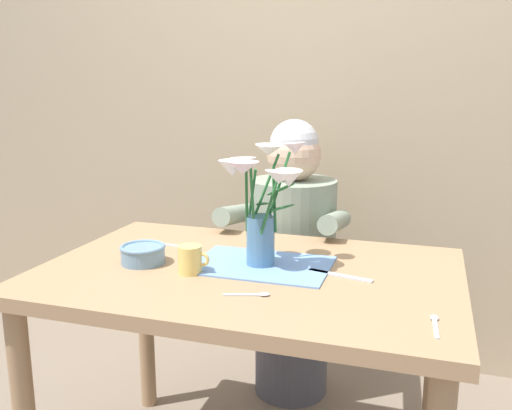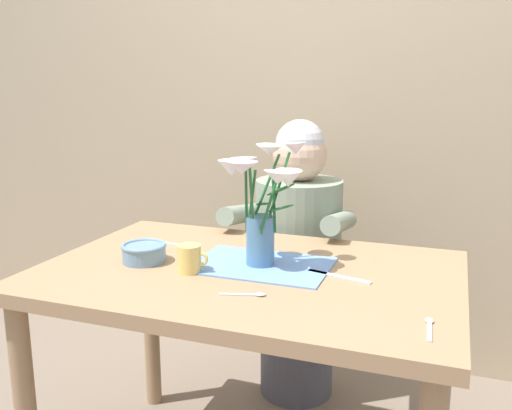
{
  "view_description": "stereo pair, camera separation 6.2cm",
  "coord_description": "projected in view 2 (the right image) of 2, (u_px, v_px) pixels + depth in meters",
  "views": [
    {
      "loc": [
        0.48,
        -1.44,
        1.26
      ],
      "look_at": [
        0.01,
        0.05,
        0.92
      ],
      "focal_mm": 38.65,
      "sensor_mm": 36.0,
      "label": 1
    },
    {
      "loc": [
        0.54,
        -1.42,
        1.26
      ],
      "look_at": [
        0.01,
        0.05,
        0.92
      ],
      "focal_mm": 38.65,
      "sensor_mm": 36.0,
      "label": 2
    }
  ],
  "objects": [
    {
      "name": "coffee_cup",
      "position": [
        190.0,
        259.0,
        1.56
      ],
      "size": [
        0.09,
        0.07,
        0.08
      ],
      "color": "#E5C666",
      "rests_on": "dining_table"
    },
    {
      "name": "striped_placemat",
      "position": [
        261.0,
        265.0,
        1.62
      ],
      "size": [
        0.4,
        0.28,
        0.0
      ],
      "primitive_type": "cube",
      "color": "#6B93D1",
      "rests_on": "dining_table"
    },
    {
      "name": "flower_vase",
      "position": [
        261.0,
        196.0,
        1.58
      ],
      "size": [
        0.26,
        0.27,
        0.36
      ],
      "color": "teal",
      "rests_on": "dining_table"
    },
    {
      "name": "dining_table",
      "position": [
        248.0,
        300.0,
        1.62
      ],
      "size": [
        1.2,
        0.8,
        0.74
      ],
      "color": "#9E7A56",
      "rests_on": "ground_plane"
    },
    {
      "name": "ceramic_bowl",
      "position": [
        144.0,
        252.0,
        1.66
      ],
      "size": [
        0.14,
        0.14,
        0.06
      ],
      "color": "#6689A8",
      "rests_on": "dining_table"
    },
    {
      "name": "spoon_0",
      "position": [
        250.0,
        294.0,
        1.39
      ],
      "size": [
        0.12,
        0.05,
        0.01
      ],
      "color": "silver",
      "rests_on": "dining_table"
    },
    {
      "name": "dinner_knife",
      "position": [
        339.0,
        277.0,
        1.53
      ],
      "size": [
        0.19,
        0.06,
        0.0
      ],
      "primitive_type": "cube",
      "rotation": [
        0.0,
        0.0,
        -0.24
      ],
      "color": "silver",
      "rests_on": "dining_table"
    },
    {
      "name": "spoon_2",
      "position": [
        164.0,
        242.0,
        1.86
      ],
      "size": [
        0.12,
        0.03,
        0.01
      ],
      "color": "silver",
      "rests_on": "dining_table"
    },
    {
      "name": "spoon_1",
      "position": [
        429.0,
        326.0,
        1.21
      ],
      "size": [
        0.02,
        0.12,
        0.01
      ],
      "color": "silver",
      "rests_on": "dining_table"
    },
    {
      "name": "wood_panel_backdrop",
      "position": [
        331.0,
        88.0,
        2.45
      ],
      "size": [
        4.0,
        0.1,
        2.5
      ],
      "primitive_type": "cube",
      "color": "tan",
      "rests_on": "ground_plane"
    },
    {
      "name": "seated_person",
      "position": [
        298.0,
        263.0,
        2.21
      ],
      "size": [
        0.45,
        0.47,
        1.14
      ],
      "rotation": [
        0.0,
        0.0,
        0.03
      ],
      "color": "#4C4C56",
      "rests_on": "ground_plane"
    }
  ]
}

